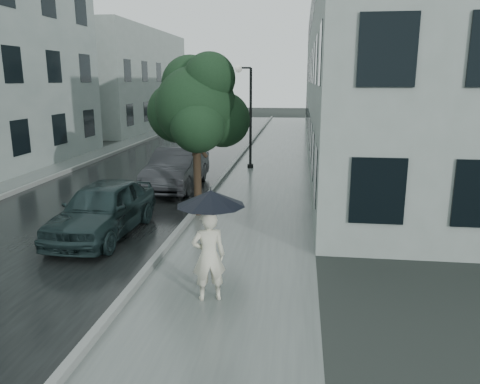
# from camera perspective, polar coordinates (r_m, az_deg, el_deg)

# --- Properties ---
(ground) EXTENTS (120.00, 120.00, 0.00)m
(ground) POSITION_cam_1_polar(r_m,az_deg,el_deg) (9.88, -2.44, -10.36)
(ground) COLOR black
(ground) RESTS_ON ground
(sidewalk) EXTENTS (3.50, 60.00, 0.01)m
(sidewalk) POSITION_cam_1_polar(r_m,az_deg,el_deg) (21.32, 3.72, 2.71)
(sidewalk) COLOR slate
(sidewalk) RESTS_ON ground
(kerb_near) EXTENTS (0.15, 60.00, 0.15)m
(kerb_near) POSITION_cam_1_polar(r_m,az_deg,el_deg) (21.50, -1.15, 3.02)
(kerb_near) COLOR slate
(kerb_near) RESTS_ON ground
(asphalt_road) EXTENTS (6.85, 60.00, 0.00)m
(asphalt_road) POSITION_cam_1_polar(r_m,az_deg,el_deg) (22.29, -10.09, 3.00)
(asphalt_road) COLOR black
(asphalt_road) RESTS_ON ground
(kerb_far) EXTENTS (0.15, 60.00, 0.15)m
(kerb_far) POSITION_cam_1_polar(r_m,az_deg,el_deg) (23.56, -18.26, 3.27)
(kerb_far) COLOR slate
(kerb_far) RESTS_ON ground
(sidewalk_far) EXTENTS (1.70, 60.00, 0.01)m
(sidewalk_far) POSITION_cam_1_polar(r_m,az_deg,el_deg) (23.99, -20.25, 3.12)
(sidewalk_far) COLOR #4C5451
(sidewalk_far) RESTS_ON ground
(building_near) EXTENTS (7.02, 36.00, 9.00)m
(building_near) POSITION_cam_1_polar(r_m,az_deg,el_deg) (28.67, 15.70, 14.06)
(building_near) COLOR gray
(building_near) RESTS_ON ground
(building_far_b) EXTENTS (7.02, 18.00, 8.00)m
(building_far_b) POSITION_cam_1_polar(r_m,az_deg,el_deg) (41.82, -14.51, 13.14)
(building_far_b) COLOR gray
(building_far_b) RESTS_ON ground
(pedestrian) EXTENTS (0.72, 0.58, 1.70)m
(pedestrian) POSITION_cam_1_polar(r_m,az_deg,el_deg) (8.65, -3.84, -7.79)
(pedestrian) COLOR beige
(pedestrian) RESTS_ON sidewalk
(umbrella) EXTENTS (1.62, 1.62, 1.20)m
(umbrella) POSITION_cam_1_polar(r_m,az_deg,el_deg) (8.35, -3.58, -0.73)
(umbrella) COLOR black
(umbrella) RESTS_ON ground
(street_tree) EXTENTS (3.09, 2.81, 4.77)m
(street_tree) POSITION_cam_1_polar(r_m,az_deg,el_deg) (13.84, -5.31, 10.41)
(street_tree) COLOR #332619
(street_tree) RESTS_ON ground
(lamp_post) EXTENTS (0.85, 0.32, 4.62)m
(lamp_post) POSITION_cam_1_polar(r_m,az_deg,el_deg) (21.40, 0.87, 9.95)
(lamp_post) COLOR black
(lamp_post) RESTS_ON ground
(car_near) EXTENTS (1.84, 4.26, 1.43)m
(car_near) POSITION_cam_1_polar(r_m,az_deg,el_deg) (12.72, -16.39, -1.95)
(car_near) COLOR #182728
(car_near) RESTS_ON ground
(car_far) EXTENTS (1.60, 4.55, 1.50)m
(car_far) POSITION_cam_1_polar(r_m,az_deg,el_deg) (17.75, -7.72, 2.88)
(car_far) COLOR #26282C
(car_far) RESTS_ON ground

